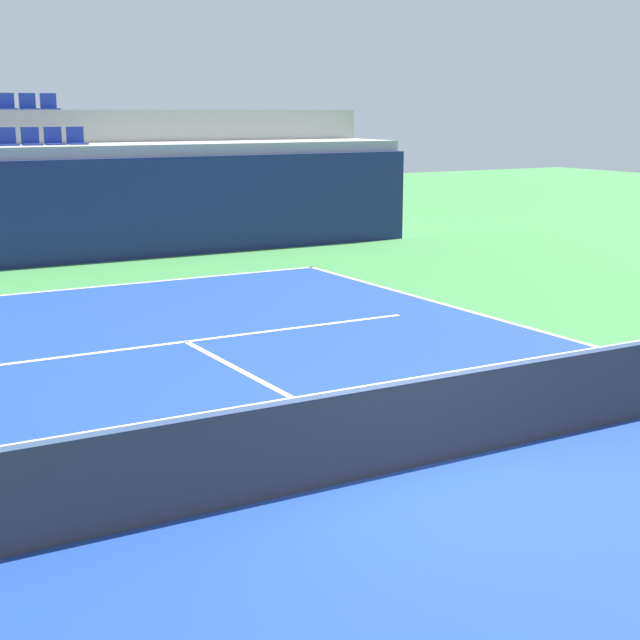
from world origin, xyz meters
TOP-DOWN VIEW (x-y plane):
  - ground_plane at (0.00, 0.00)m, footprint 80.00×80.00m
  - court_surface at (0.00, 0.00)m, footprint 11.00×24.00m
  - baseline_far at (0.00, 11.95)m, footprint 11.00×0.10m
  - service_line_far at (0.00, 6.40)m, footprint 8.26×0.10m
  - centre_service_line at (0.00, 3.20)m, footprint 0.10×6.40m
  - back_wall at (0.00, 15.41)m, footprint 20.72×0.30m
  - stands_tier_lower at (0.00, 16.76)m, footprint 20.72×2.40m
  - stands_tier_upper at (0.00, 19.16)m, footprint 20.72×2.40m
  - seating_row_lower at (0.00, 16.86)m, footprint 3.26×0.44m
  - tennis_net at (0.00, 0.00)m, footprint 11.08×0.08m

SIDE VIEW (x-z plane):
  - ground_plane at x=0.00m, z-range 0.00..0.00m
  - court_surface at x=0.00m, z-range 0.00..0.01m
  - baseline_far at x=0.00m, z-range 0.01..0.01m
  - service_line_far at x=0.00m, z-range 0.01..0.01m
  - centre_service_line at x=0.00m, z-range 0.01..0.01m
  - tennis_net at x=0.00m, z-range -0.03..1.04m
  - back_wall at x=0.00m, z-range 0.00..2.50m
  - stands_tier_lower at x=0.00m, z-range 0.00..2.80m
  - stands_tier_upper at x=0.00m, z-range 0.00..3.66m
  - seating_row_lower at x=0.00m, z-range 2.70..3.14m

